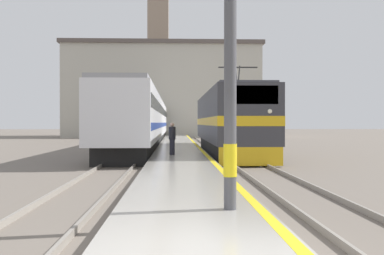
% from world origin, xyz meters
% --- Properties ---
extents(ground_plane, '(200.00, 200.00, 0.00)m').
position_xyz_m(ground_plane, '(0.00, 30.00, 0.00)').
color(ground_plane, '#70665B').
extents(platform, '(2.84, 140.00, 0.36)m').
position_xyz_m(platform, '(0.00, 25.00, 0.18)').
color(platform, '#ADA89E').
rests_on(platform, ground).
extents(rail_track_near, '(2.83, 140.00, 0.16)m').
position_xyz_m(rail_track_near, '(2.98, 25.00, 0.03)').
color(rail_track_near, '#70665B').
rests_on(rail_track_near, ground).
extents(rail_track_far, '(2.83, 140.00, 0.16)m').
position_xyz_m(rail_track_far, '(-2.74, 25.00, 0.03)').
color(rail_track_far, '#70665B').
rests_on(rail_track_far, ground).
extents(locomotive_train, '(2.92, 16.42, 4.83)m').
position_xyz_m(locomotive_train, '(2.98, 21.46, 1.97)').
color(locomotive_train, black).
rests_on(locomotive_train, ground).
extents(passenger_train, '(2.92, 49.88, 3.99)m').
position_xyz_m(passenger_train, '(-2.74, 37.73, 2.15)').
color(passenger_train, black).
rests_on(passenger_train, ground).
extents(person_on_platform, '(0.34, 0.34, 1.59)m').
position_xyz_m(person_on_platform, '(-0.41, 16.47, 1.19)').
color(person_on_platform, '#23232D').
rests_on(person_on_platform, platform).
extents(clock_tower, '(3.98, 3.98, 28.24)m').
position_xyz_m(clock_tower, '(-2.78, 64.04, 14.83)').
color(clock_tower, gray).
rests_on(clock_tower, ground).
extents(station_building, '(26.17, 9.63, 12.51)m').
position_xyz_m(station_building, '(-1.86, 55.62, 6.27)').
color(station_building, '#B7B2A3').
rests_on(station_building, ground).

